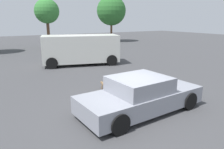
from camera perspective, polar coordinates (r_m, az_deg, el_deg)
The scene contains 6 objects.
ground_plane at distance 7.64m, azimuth 4.76°, elevation -10.02°, with size 80.00×80.00×0.00m, color #424244.
sedan_foreground at distance 7.53m, azimuth 7.68°, elevation -5.65°, with size 4.62×2.14×1.27m.
dog at distance 9.84m, azimuth -1.89°, elevation -2.66°, with size 0.27×0.62×0.41m.
van_white at distance 15.43m, azimuth -8.44°, elevation 6.87°, with size 5.63×3.45×2.09m.
tree_back_center at distance 25.24m, azimuth -17.13°, elevation 15.90°, with size 2.68×2.68×5.38m.
tree_back_right at distance 31.36m, azimuth -0.19°, elevation 16.77°, with size 4.12×4.12×6.40m.
Camera 1 is at (-4.08, -5.63, 3.19)m, focal length 34.00 mm.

